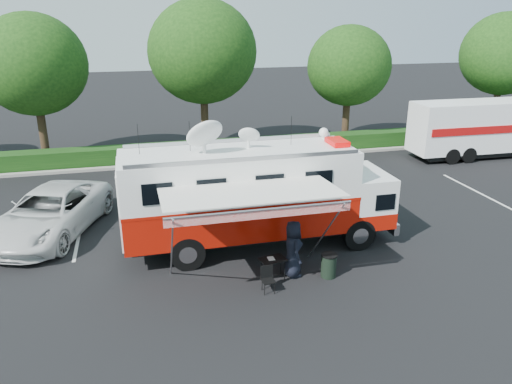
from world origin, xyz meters
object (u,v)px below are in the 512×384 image
command_truck (257,195)px  semi_trailer (498,127)px  white_suv (53,233)px  trash_bin (329,265)px  folding_table (273,260)px

command_truck → semi_trailer: bearing=26.8°
command_truck → white_suv: 8.21m
trash_bin → white_suv: bearing=147.9°
trash_bin → semi_trailer: 18.74m
command_truck → white_suv: (-7.41, 2.94, -1.99)m
command_truck → folding_table: size_ratio=10.63×
semi_trailer → folding_table: bearing=-147.1°
white_suv → trash_bin: 10.73m
semi_trailer → white_suv: bearing=-167.2°
command_truck → folding_table: bearing=-92.3°
white_suv → folding_table: 9.10m
white_suv → trash_bin: (9.08, -5.70, 0.40)m
trash_bin → folding_table: bearing=169.6°
white_suv → trash_bin: bearing=-11.5°
folding_table → trash_bin: size_ratio=1.15×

